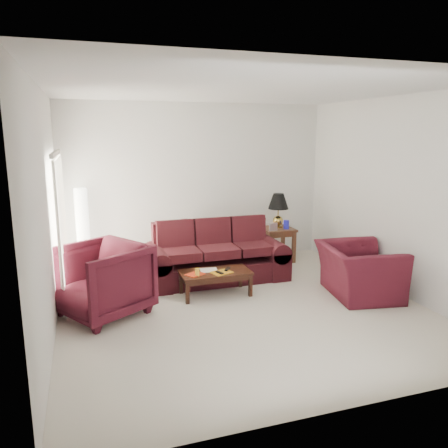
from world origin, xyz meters
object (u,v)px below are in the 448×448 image
(end_table, at_px, (277,244))
(floor_lamp, at_px, (83,232))
(sofa, at_px, (216,252))
(armchair_right, at_px, (359,271))
(armchair_left, at_px, (101,280))
(coffee_table, at_px, (215,283))

(end_table, relative_size, floor_lamp, 0.42)
(sofa, distance_m, armchair_right, 2.30)
(sofa, bearing_deg, armchair_left, -151.34)
(end_table, xyz_separation_m, coffee_table, (-1.68, -1.42, -0.14))
(end_table, relative_size, armchair_left, 0.59)
(armchair_left, xyz_separation_m, armchair_right, (3.76, -0.43, -0.11))
(sofa, bearing_deg, end_table, 29.38)
(sofa, relative_size, coffee_table, 2.20)
(floor_lamp, distance_m, armchair_right, 4.60)
(end_table, relative_size, armchair_right, 0.54)
(armchair_left, distance_m, coffee_table, 1.73)
(sofa, distance_m, coffee_table, 0.77)
(floor_lamp, distance_m, coffee_table, 2.55)
(sofa, height_order, armchair_right, sofa)
(armchair_right, bearing_deg, floor_lamp, 69.50)
(sofa, bearing_deg, armchair_right, -33.71)
(armchair_right, bearing_deg, sofa, 63.21)
(floor_lamp, bearing_deg, armchair_left, -83.56)
(end_table, distance_m, floor_lamp, 3.61)
(sofa, relative_size, armchair_left, 2.16)
(sofa, xyz_separation_m, coffee_table, (-0.22, -0.68, -0.29))
(sofa, relative_size, end_table, 3.64)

